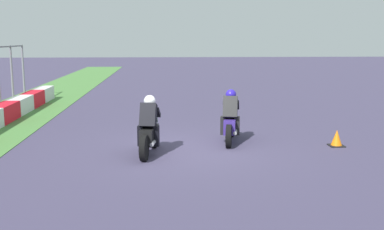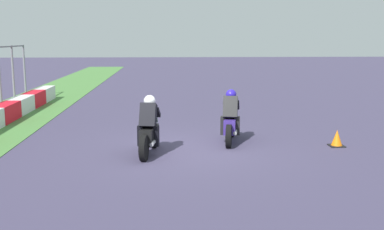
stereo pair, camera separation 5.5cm
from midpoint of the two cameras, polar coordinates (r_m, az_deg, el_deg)
ground_plane at (r=12.27m, az=-0.73°, el=-4.36°), size 120.00×120.00×0.00m
rider_lane_a at (r=13.11m, az=4.67°, el=-0.70°), size 2.03×0.63×1.51m
rider_lane_b at (r=11.78m, az=-5.46°, el=-1.88°), size 2.04×0.60×1.51m
traffic_cone at (r=13.25m, az=17.41°, el=-2.83°), size 0.40×0.40×0.46m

